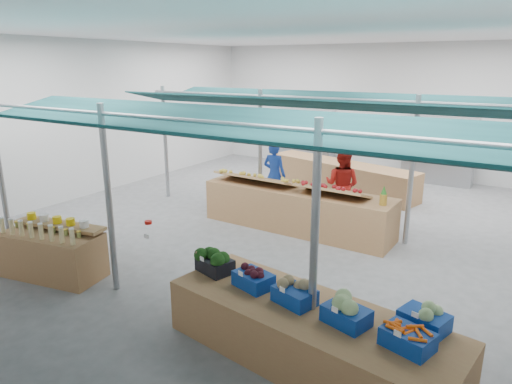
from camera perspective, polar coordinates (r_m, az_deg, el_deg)
floor at (r=10.29m, az=3.80°, el=-4.50°), size 13.00×13.00×0.00m
hall at (r=10.99m, az=7.68°, el=10.85°), size 13.00×13.00×13.00m
pole_grid at (r=7.96m, az=2.79°, el=3.07°), size 10.00×4.60×3.00m
awnings at (r=7.80m, az=2.89°, el=10.03°), size 9.50×7.08×0.30m
back_shelving_left at (r=16.34m, az=6.16°, el=6.65°), size 2.00×0.50×2.00m
back_shelving_right at (r=14.97m, az=21.88°, el=4.78°), size 2.00×0.50×2.00m
bottle_shelf at (r=8.66m, az=-23.96°, el=-6.86°), size 1.87×1.36×1.06m
veg_counter at (r=5.89m, az=6.44°, el=-17.27°), size 3.80×1.72×0.71m
fruit_counter at (r=10.10m, az=5.10°, el=-2.18°), size 4.29×1.10×0.92m
far_counter at (r=13.42m, az=10.53°, el=1.94°), size 4.70×2.01×0.83m
vendor_left at (r=11.47m, az=2.31°, el=2.12°), size 0.63×0.42×1.71m
vendor_right at (r=10.72m, az=10.69°, el=0.88°), size 0.84×0.66×1.71m
crate_broccoli at (r=6.52m, az=-5.17°, el=-8.61°), size 0.58×0.47×0.35m
crate_beets at (r=6.09m, az=-0.32°, el=-10.64°), size 0.58×0.47×0.29m
crate_celeriac at (r=5.73m, az=4.86°, el=-12.40°), size 0.58×0.47×0.31m
crate_cabbage at (r=5.40m, az=11.25°, el=-14.38°), size 0.58×0.47×0.35m
crate_carrots at (r=5.18m, az=18.44°, el=-16.95°), size 0.58×0.47×0.29m
sparrow at (r=6.51m, az=-7.00°, el=-7.85°), size 0.12×0.09×0.11m
pole_ribbon at (r=7.54m, az=-13.34°, el=-3.87°), size 0.12×0.12×0.28m
apple_heap_yellow at (r=10.34m, az=-0.06°, el=1.91°), size 1.93×0.77×0.27m
apple_heap_red at (r=9.48m, az=9.51°, el=0.40°), size 1.53×0.76×0.27m
pineapple at (r=9.12m, az=15.66°, el=-0.49°), size 0.14×0.14×0.39m
crate_extra at (r=5.54m, az=20.31°, el=-14.43°), size 0.58×0.47×0.32m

